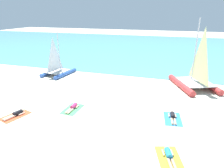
# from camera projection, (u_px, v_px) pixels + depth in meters

# --- Properties ---
(ground_plane) EXTENTS (120.00, 120.00, 0.00)m
(ground_plane) POSITION_uv_depth(u_px,v_px,m) (126.00, 80.00, 21.32)
(ground_plane) COLOR beige
(ocean_water) EXTENTS (120.00, 40.00, 0.05)m
(ocean_water) POSITION_uv_depth(u_px,v_px,m) (152.00, 47.00, 40.43)
(ocean_water) COLOR #5BB2C1
(ocean_water) RESTS_ON ground
(sailboat_red) EXTENTS (4.76, 5.64, 6.28)m
(sailboat_red) POSITION_uv_depth(u_px,v_px,m) (195.00, 78.00, 18.87)
(sailboat_red) COLOR #CC3838
(sailboat_red) RESTS_ON ground
(sailboat_blue) EXTENTS (2.74, 3.88, 4.74)m
(sailboat_blue) POSITION_uv_depth(u_px,v_px,m) (58.00, 69.00, 22.81)
(sailboat_blue) COLOR blue
(sailboat_blue) RESTS_ON ground
(towel_leftmost) EXTENTS (1.58, 2.13, 0.01)m
(towel_leftmost) POSITION_uv_depth(u_px,v_px,m) (15.00, 116.00, 13.95)
(towel_leftmost) COLOR #EA5933
(towel_leftmost) RESTS_ON ground
(sunbather_leftmost) EXTENTS (0.80, 1.55, 0.30)m
(sunbather_leftmost) POSITION_uv_depth(u_px,v_px,m) (16.00, 114.00, 13.96)
(sunbather_leftmost) COLOR black
(sunbather_leftmost) RESTS_ON towel_leftmost
(towel_center_left) EXTENTS (1.11, 1.90, 0.01)m
(towel_center_left) POSITION_uv_depth(u_px,v_px,m) (72.00, 109.00, 14.92)
(towel_center_left) COLOR #4CB266
(towel_center_left) RESTS_ON ground
(sunbather_center_left) EXTENTS (0.54, 1.56, 0.30)m
(sunbather_center_left) POSITION_uv_depth(u_px,v_px,m) (73.00, 107.00, 14.94)
(sunbather_center_left) COLOR #D83372
(sunbather_center_left) RESTS_ON towel_center_left
(towel_center_right) EXTENTS (1.61, 2.14, 0.01)m
(towel_center_right) POSITION_uv_depth(u_px,v_px,m) (169.00, 159.00, 9.90)
(towel_center_right) COLOR yellow
(towel_center_right) RESTS_ON ground
(sunbather_center_right) EXTENTS (0.83, 1.54, 0.30)m
(sunbather_center_right) POSITION_uv_depth(u_px,v_px,m) (169.00, 156.00, 9.92)
(sunbather_center_right) COLOR #268CCC
(sunbather_center_right) RESTS_ON towel_center_right
(towel_rightmost) EXTENTS (1.35, 2.03, 0.01)m
(towel_rightmost) POSITION_uv_depth(u_px,v_px,m) (173.00, 119.00, 13.57)
(towel_rightmost) COLOR #338CD8
(towel_rightmost) RESTS_ON ground
(sunbather_rightmost) EXTENTS (0.62, 1.57, 0.30)m
(sunbather_rightmost) POSITION_uv_depth(u_px,v_px,m) (173.00, 117.00, 13.59)
(sunbather_rightmost) COLOR black
(sunbather_rightmost) RESTS_ON towel_rightmost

